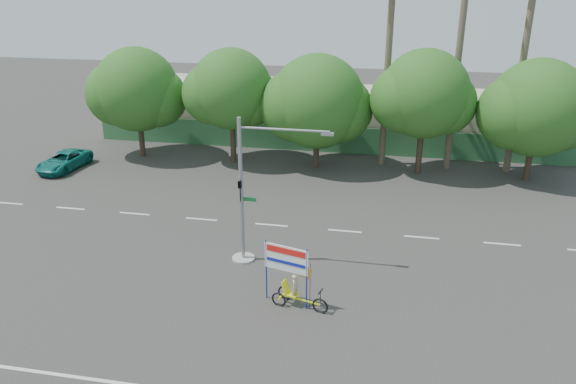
# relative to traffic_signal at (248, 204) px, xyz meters

# --- Properties ---
(ground) EXTENTS (120.00, 120.00, 0.00)m
(ground) POSITION_rel_traffic_signal_xyz_m (2.20, -3.98, -2.92)
(ground) COLOR #33302D
(ground) RESTS_ON ground
(fence) EXTENTS (38.00, 0.08, 2.00)m
(fence) POSITION_rel_traffic_signal_xyz_m (2.20, 17.52, -1.92)
(fence) COLOR #336B3D
(fence) RESTS_ON ground
(building_left) EXTENTS (12.00, 8.00, 4.00)m
(building_left) POSITION_rel_traffic_signal_xyz_m (-7.80, 22.02, -0.92)
(building_left) COLOR #C1B199
(building_left) RESTS_ON ground
(building_right) EXTENTS (14.00, 8.00, 3.60)m
(building_right) POSITION_rel_traffic_signal_xyz_m (10.20, 22.02, -1.12)
(building_right) COLOR #C1B199
(building_right) RESTS_ON ground
(tree_far_left) EXTENTS (7.14, 6.00, 7.96)m
(tree_far_left) POSITION_rel_traffic_signal_xyz_m (-11.85, 14.02, 1.84)
(tree_far_left) COLOR #473828
(tree_far_left) RESTS_ON ground
(tree_left) EXTENTS (6.66, 5.60, 8.07)m
(tree_left) POSITION_rel_traffic_signal_xyz_m (-4.85, 14.02, 2.14)
(tree_left) COLOR #473828
(tree_left) RESTS_ON ground
(tree_center) EXTENTS (7.62, 6.40, 7.85)m
(tree_center) POSITION_rel_traffic_signal_xyz_m (1.14, 14.02, 1.55)
(tree_center) COLOR #473828
(tree_center) RESTS_ON ground
(tree_right) EXTENTS (6.90, 5.80, 8.36)m
(tree_right) POSITION_rel_traffic_signal_xyz_m (8.15, 14.02, 2.32)
(tree_right) COLOR #473828
(tree_right) RESTS_ON ground
(tree_far_right) EXTENTS (7.38, 6.20, 7.94)m
(tree_far_right) POSITION_rel_traffic_signal_xyz_m (15.15, 14.02, 1.73)
(tree_far_right) COLOR #473828
(tree_far_right) RESTS_ON ground
(palm_tall) EXTENTS (3.73, 3.79, 17.45)m
(palm_tall) POSITION_rel_traffic_signal_xyz_m (10.20, 15.52, 7.55)
(palm_tall) COLOR #70604C
(palm_tall) RESTS_ON ground
(palm_mid) EXTENTS (3.73, 3.79, 15.45)m
(palm_mid) POSITION_rel_traffic_signal_xyz_m (14.20, 15.52, 6.48)
(palm_mid) COLOR #70604C
(palm_mid) RESTS_ON ground
(palm_short) EXTENTS (3.73, 3.79, 14.45)m
(palm_short) POSITION_rel_traffic_signal_xyz_m (5.70, 15.52, 5.94)
(palm_short) COLOR #70604C
(palm_short) RESTS_ON ground
(traffic_signal) EXTENTS (4.72, 1.10, 7.00)m
(traffic_signal) POSITION_rel_traffic_signal_xyz_m (0.00, 0.00, 0.00)
(traffic_signal) COLOR gray
(traffic_signal) RESTS_ON ground
(trike_billboard) EXTENTS (2.77, 1.08, 2.80)m
(trike_billboard) POSITION_rel_traffic_signal_xyz_m (2.71, -3.41, -1.79)
(trike_billboard) COLOR black
(trike_billboard) RESTS_ON ground
(pickup_truck) EXTENTS (2.45, 4.57, 1.22)m
(pickup_truck) POSITION_rel_traffic_signal_xyz_m (-15.89, 10.22, -2.31)
(pickup_truck) COLOR #0F6D62
(pickup_truck) RESTS_ON ground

